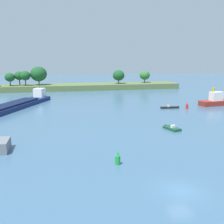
# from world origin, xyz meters

# --- Properties ---
(ground_plane) EXTENTS (400.00, 400.00, 0.00)m
(ground_plane) POSITION_xyz_m (0.00, 0.00, 0.00)
(ground_plane) COLOR #3D607F
(treeline_island) EXTENTS (87.84, 13.09, 10.16)m
(treeline_island) POSITION_xyz_m (-4.02, 95.68, 2.44)
(treeline_island) COLOR #566B3D
(treeline_island) RESTS_ON ground
(small_motorboat) EXTENTS (5.32, 1.47, 0.93)m
(small_motorboat) POSITION_xyz_m (18.65, 45.02, 0.24)
(small_motorboat) COLOR black
(small_motorboat) RESTS_ON ground
(fishing_skiff) EXTENTS (2.63, 4.09, 0.99)m
(fishing_skiff) POSITION_xyz_m (9.62, 23.49, 0.27)
(fishing_skiff) COLOR #19472D
(fishing_skiff) RESTS_ON ground
(tugboat) EXTENTS (11.11, 4.76, 5.23)m
(tugboat) POSITION_xyz_m (34.49, 46.73, 1.36)
(tugboat) COLOR maroon
(tugboat) RESTS_ON ground
(cargo_barge) EXTENTS (22.10, 39.93, 5.78)m
(cargo_barge) POSITION_xyz_m (-24.68, 51.43, 0.89)
(cargo_barge) COLOR navy
(cargo_barge) RESTS_ON ground
(channel_buoy_red) EXTENTS (0.70, 0.70, 1.90)m
(channel_buoy_red) POSITION_xyz_m (23.03, 43.34, 0.81)
(channel_buoy_red) COLOR red
(channel_buoy_red) RESTS_ON ground
(channel_buoy_green) EXTENTS (0.70, 0.70, 1.90)m
(channel_buoy_green) POSITION_xyz_m (-4.89, 8.46, 0.81)
(channel_buoy_green) COLOR green
(channel_buoy_green) RESTS_ON ground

